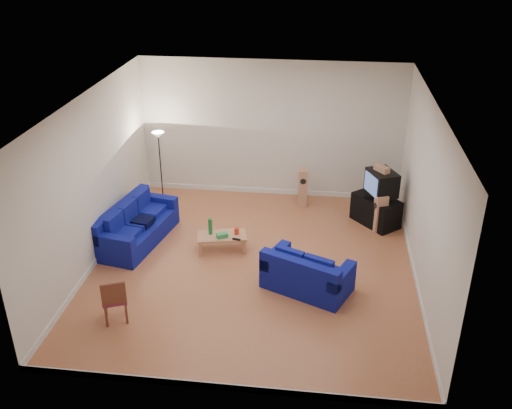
# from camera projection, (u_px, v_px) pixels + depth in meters

# --- Properties ---
(room) EXTENTS (6.01, 6.51, 3.21)m
(room) POSITION_uv_depth(u_px,v_px,m) (253.00, 192.00, 10.15)
(room) COLOR brown
(room) RESTS_ON ground
(sofa_three_seat) EXTENTS (1.26, 2.18, 0.79)m
(sofa_three_seat) POSITION_uv_depth(u_px,v_px,m) (135.00, 228.00, 11.55)
(sofa_three_seat) COLOR #090E66
(sofa_three_seat) RESTS_ON ground
(sofa_loveseat) EXTENTS (1.70, 1.37, 0.75)m
(sofa_loveseat) POSITION_uv_depth(u_px,v_px,m) (306.00, 276.00, 10.00)
(sofa_loveseat) COLOR #090E66
(sofa_loveseat) RESTS_ON ground
(coffee_table) EXTENTS (1.03, 0.67, 0.35)m
(coffee_table) POSITION_uv_depth(u_px,v_px,m) (222.00, 237.00, 11.21)
(coffee_table) COLOR tan
(coffee_table) RESTS_ON ground
(bottle) EXTENTS (0.09, 0.09, 0.33)m
(bottle) POSITION_uv_depth(u_px,v_px,m) (210.00, 226.00, 11.16)
(bottle) COLOR #197233
(bottle) RESTS_ON coffee_table
(tissue_box) EXTENTS (0.25, 0.20, 0.09)m
(tissue_box) POSITION_uv_depth(u_px,v_px,m) (222.00, 235.00, 11.08)
(tissue_box) COLOR green
(tissue_box) RESTS_ON coffee_table
(red_canister) EXTENTS (0.11, 0.11, 0.13)m
(red_canister) POSITION_uv_depth(u_px,v_px,m) (237.00, 231.00, 11.20)
(red_canister) COLOR red
(red_canister) RESTS_ON coffee_table
(remote) EXTENTS (0.17, 0.09, 0.02)m
(remote) POSITION_uv_depth(u_px,v_px,m) (236.00, 239.00, 11.02)
(remote) COLOR black
(remote) RESTS_ON coffee_table
(tv_stand) EXTENTS (1.08, 1.13, 0.62)m
(tv_stand) POSITION_uv_depth(u_px,v_px,m) (376.00, 210.00, 12.22)
(tv_stand) COLOR black
(tv_stand) RESTS_ON ground
(av_receiver) EXTENTS (0.56, 0.52, 0.10)m
(av_receiver) POSITION_uv_depth(u_px,v_px,m) (377.00, 195.00, 12.07)
(av_receiver) COLOR black
(av_receiver) RESTS_ON tv_stand
(television) EXTENTS (0.71, 0.80, 0.51)m
(television) POSITION_uv_depth(u_px,v_px,m) (381.00, 183.00, 11.89)
(television) COLOR black
(television) RESTS_ON av_receiver
(centre_speaker) EXTENTS (0.33, 0.37, 0.12)m
(centre_speaker) POSITION_uv_depth(u_px,v_px,m) (382.00, 169.00, 11.75)
(centre_speaker) COLOR tan
(centre_speaker) RESTS_ON television
(speaker_left) EXTENTS (0.23, 0.29, 0.89)m
(speaker_left) POSITION_uv_depth(u_px,v_px,m) (303.00, 187.00, 12.95)
(speaker_left) COLOR tan
(speaker_left) RESTS_ON ground
(speaker_right) EXTENTS (0.29, 0.26, 0.82)m
(speaker_right) POSITION_uv_depth(u_px,v_px,m) (380.00, 213.00, 11.87)
(speaker_right) COLOR tan
(speaker_right) RESTS_ON ground
(floor_lamp) EXTENTS (0.29, 0.29, 1.69)m
(floor_lamp) POSITION_uv_depth(u_px,v_px,m) (159.00, 145.00, 12.71)
(floor_lamp) COLOR black
(floor_lamp) RESTS_ON ground
(dining_chair) EXTENTS (0.51, 0.51, 0.81)m
(dining_chair) POSITION_uv_depth(u_px,v_px,m) (114.00, 298.00, 9.13)
(dining_chair) COLOR brown
(dining_chair) RESTS_ON ground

